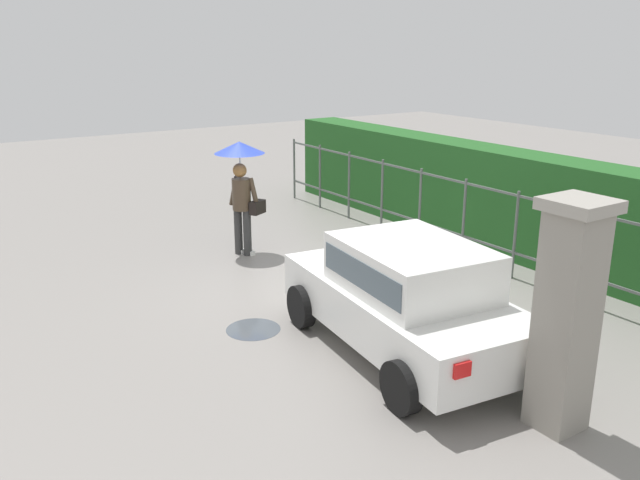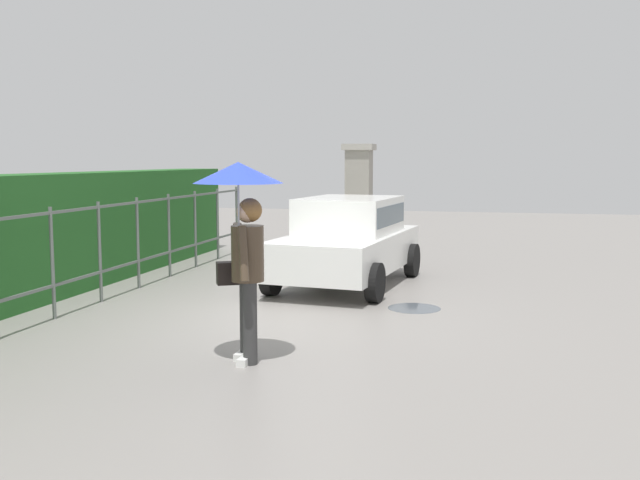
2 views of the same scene
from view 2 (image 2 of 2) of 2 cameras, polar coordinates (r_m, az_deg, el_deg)
name	(u,v)px [view 2 (image 2 of 2)]	position (r m, az deg, el deg)	size (l,w,h in m)	color
ground_plane	(282,315)	(9.77, -3.05, -6.02)	(40.00, 40.00, 0.00)	gray
car	(348,238)	(11.94, 2.28, 0.20)	(3.88, 2.20, 1.48)	white
pedestrian	(242,218)	(7.28, -6.31, 1.79)	(0.92, 0.92, 2.09)	#333333
gate_pillar	(359,204)	(14.06, 3.15, 2.93)	(0.60, 0.60, 2.42)	gray
fence_section	(100,247)	(10.98, -17.36, -0.55)	(11.80, 0.05, 1.50)	#59605B
hedge_row	(35,237)	(11.55, -22.00, 0.24)	(12.75, 0.90, 1.90)	#235B23
puddle_near	(414,308)	(10.24, 7.61, -5.47)	(0.76, 0.76, 0.00)	#4C545B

